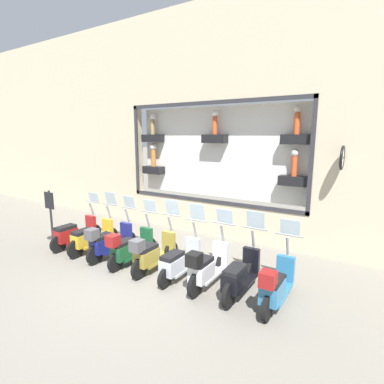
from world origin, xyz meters
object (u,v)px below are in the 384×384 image
at_px(scooter_olive_4, 152,253).
at_px(scooter_navy_6, 108,242).
at_px(shop_sign_post, 51,213).
at_px(scooter_silver_3, 179,261).
at_px(scooter_black_1, 240,276).
at_px(scooter_yellow_7, 91,237).
at_px(scooter_teal_0, 276,285).
at_px(scooter_green_5, 129,248).
at_px(scooter_white_2, 207,267).
at_px(scooter_red_8, 74,233).

xyz_separation_m(scooter_olive_4, scooter_navy_6, (-0.00, 1.55, -0.00)).
bearing_deg(shop_sign_post, scooter_silver_3, -91.42).
height_order(scooter_black_1, shop_sign_post, scooter_black_1).
distance_m(scooter_silver_3, scooter_olive_4, 0.78).
relative_size(scooter_navy_6, scooter_yellow_7, 1.00).
bearing_deg(scooter_black_1, shop_sign_post, 88.97).
xyz_separation_m(scooter_teal_0, scooter_olive_4, (0.00, 3.10, 0.00)).
bearing_deg(scooter_green_5, scooter_white_2, -89.75).
distance_m(scooter_teal_0, scooter_black_1, 0.78).
xyz_separation_m(scooter_teal_0, scooter_silver_3, (0.06, 2.32, -0.05)).
distance_m(scooter_teal_0, scooter_olive_4, 3.10).
distance_m(scooter_navy_6, scooter_red_8, 1.55).
distance_m(scooter_green_5, scooter_red_8, 2.32).
bearing_deg(scooter_white_2, scooter_yellow_7, 89.14).
distance_m(scooter_olive_4, shop_sign_post, 4.44).
relative_size(scooter_silver_3, shop_sign_post, 1.12).
height_order(scooter_white_2, scooter_green_5, scooter_white_2).
height_order(scooter_teal_0, scooter_black_1, scooter_black_1).
height_order(scooter_navy_6, shop_sign_post, scooter_navy_6).
bearing_deg(scooter_black_1, scooter_olive_4, 91.55).
height_order(scooter_silver_3, scooter_olive_4, scooter_olive_4).
bearing_deg(scooter_red_8, scooter_white_2, -90.67).
height_order(scooter_teal_0, scooter_red_8, scooter_teal_0).
bearing_deg(scooter_yellow_7, scooter_teal_0, -90.67).
height_order(scooter_white_2, scooter_navy_6, scooter_white_2).
bearing_deg(scooter_teal_0, scooter_green_5, 90.08).
height_order(scooter_teal_0, scooter_white_2, scooter_white_2).
relative_size(scooter_black_1, scooter_yellow_7, 1.00).
xyz_separation_m(scooter_black_1, scooter_white_2, (-0.06, 0.77, 0.03)).
distance_m(scooter_black_1, scooter_white_2, 0.78).
relative_size(scooter_red_8, shop_sign_post, 1.13).
relative_size(scooter_white_2, scooter_green_5, 1.01).
distance_m(scooter_navy_6, shop_sign_post, 2.90).
distance_m(scooter_white_2, scooter_navy_6, 3.10).
bearing_deg(scooter_green_5, scooter_red_8, 88.42).
bearing_deg(scooter_navy_6, scooter_teal_0, -90.02).
xyz_separation_m(scooter_teal_0, shop_sign_post, (0.19, 7.51, 0.38)).
xyz_separation_m(scooter_navy_6, shop_sign_post, (0.19, 2.87, 0.38)).
bearing_deg(scooter_green_5, scooter_teal_0, -89.92).
bearing_deg(scooter_olive_4, scooter_navy_6, 90.06).
distance_m(scooter_silver_3, scooter_yellow_7, 3.10).
bearing_deg(scooter_navy_6, scooter_red_8, 87.87).
xyz_separation_m(scooter_black_1, scooter_silver_3, (-0.01, 1.55, -0.03)).
distance_m(scooter_silver_3, scooter_navy_6, 2.32).
bearing_deg(scooter_navy_6, scooter_yellow_7, 85.43).
relative_size(scooter_teal_0, scooter_yellow_7, 1.00).
relative_size(scooter_green_5, scooter_red_8, 1.00).
relative_size(scooter_silver_3, scooter_red_8, 0.99).
distance_m(scooter_silver_3, shop_sign_post, 5.21).
height_order(scooter_silver_3, scooter_green_5, scooter_silver_3).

